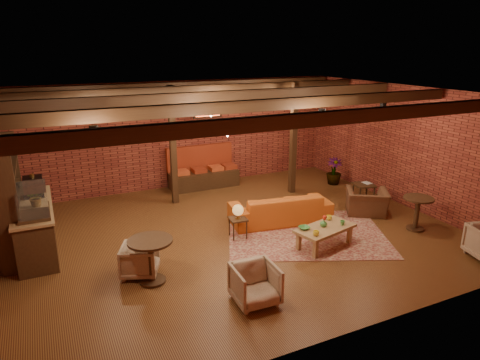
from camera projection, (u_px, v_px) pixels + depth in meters
name	position (u px, v px, depth m)	size (l,w,h in m)	color
floor	(234.00, 234.00, 9.90)	(10.00, 10.00, 0.00)	#3B1A0E
ceiling	(233.00, 94.00, 8.94)	(10.00, 8.00, 0.02)	black
wall_back	(179.00, 135.00, 12.87)	(10.00, 0.02, 3.20)	maroon
wall_front	(351.00, 238.00, 5.96)	(10.00, 0.02, 3.20)	maroon
wall_right	(403.00, 146.00, 11.44)	(0.02, 8.00, 3.20)	maroon
ceiling_beams	(233.00, 100.00, 8.97)	(9.80, 6.40, 0.22)	#321D10
ceiling_pipe	(206.00, 102.00, 10.42)	(0.12, 0.12, 9.60)	black
post_left	(173.00, 146.00, 11.42)	(0.16, 0.16, 3.20)	#321D10
post_right	(293.00, 139.00, 12.28)	(0.16, 0.16, 3.20)	#321D10
service_counter	(34.00, 216.00, 8.86)	(0.80, 2.50, 1.60)	#321D10
plant_counter	(36.00, 193.00, 8.95)	(0.35, 0.39, 0.30)	#337F33
shelving_hutch	(9.00, 199.00, 8.66)	(0.52, 2.00, 2.40)	#321D10
banquette	(204.00, 171.00, 13.06)	(2.10, 0.70, 1.00)	maroon
service_sign	(208.00, 113.00, 12.11)	(0.86, 0.06, 0.30)	#E24016
ceiling_spotlights	(233.00, 110.00, 9.04)	(6.40, 4.40, 0.28)	black
rug	(306.00, 233.00, 9.94)	(3.56, 2.72, 0.01)	maroon
sofa	(280.00, 208.00, 10.50)	(2.45, 0.96, 0.72)	#BF581A
coffee_table	(324.00, 229.00, 9.16)	(1.46, 0.96, 0.71)	#9D7849
side_table_lamp	(238.00, 213.00, 9.55)	(0.41, 0.41, 0.79)	#321D10
round_table_left	(151.00, 254.00, 7.73)	(0.81, 0.81, 0.85)	#321D10
armchair_a	(140.00, 258.00, 8.05)	(0.66, 0.62, 0.68)	beige
armchair_b	(255.00, 282.00, 7.17)	(0.72, 0.68, 0.74)	beige
armchair_right	(367.00, 198.00, 10.95)	(1.00, 0.65, 0.88)	brown
side_table_book	(364.00, 185.00, 11.65)	(0.62, 0.62, 0.60)	#321D10
round_table_right	(418.00, 208.00, 10.00)	(0.68, 0.68, 0.80)	#321D10
plant_tall	(336.00, 145.00, 13.12)	(1.40, 1.40, 2.50)	#4C7F4C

